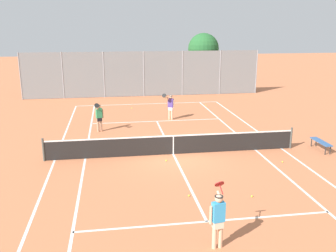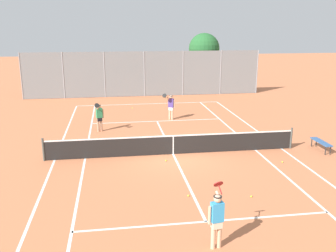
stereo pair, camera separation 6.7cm
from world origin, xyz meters
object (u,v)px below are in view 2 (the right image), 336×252
(player_near_side, at_px, (217,217))
(loose_tennis_ball_1, at_px, (188,196))
(tennis_net, at_px, (173,144))
(loose_tennis_ball_2, at_px, (132,108))
(loose_tennis_ball_3, at_px, (166,161))
(loose_tennis_ball_5, at_px, (251,196))
(courtside_bench, at_px, (321,142))
(tree_behind_left, at_px, (205,49))
(loose_tennis_ball_4, at_px, (206,105))
(loose_tennis_ball_0, at_px, (282,162))
(player_far_right, at_px, (171,106))
(player_far_left, at_px, (99,116))

(player_near_side, distance_m, loose_tennis_ball_1, 3.37)
(tennis_net, height_order, loose_tennis_ball_2, tennis_net)
(loose_tennis_ball_2, bearing_deg, loose_tennis_ball_1, -85.58)
(loose_tennis_ball_3, bearing_deg, loose_tennis_ball_1, -85.62)
(loose_tennis_ball_1, bearing_deg, loose_tennis_ball_5, -10.18)
(loose_tennis_ball_2, distance_m, courtside_bench, 13.96)
(tennis_net, relative_size, loose_tennis_ball_5, 181.82)
(player_near_side, relative_size, loose_tennis_ball_2, 26.88)
(tennis_net, bearing_deg, tree_behind_left, 71.80)
(loose_tennis_ball_1, bearing_deg, player_near_side, -88.03)
(loose_tennis_ball_1, xyz_separation_m, loose_tennis_ball_4, (4.49, 15.10, 0.00))
(loose_tennis_ball_2, height_order, loose_tennis_ball_3, same)
(tennis_net, height_order, player_near_side, player_near_side)
(loose_tennis_ball_0, xyz_separation_m, tree_behind_left, (1.38, 20.25, 3.68))
(loose_tennis_ball_3, xyz_separation_m, tree_behind_left, (6.53, 19.29, 3.68))
(loose_tennis_ball_0, height_order, loose_tennis_ball_4, same)
(player_near_side, height_order, player_far_right, same)
(player_far_right, height_order, loose_tennis_ball_4, player_far_right)
(loose_tennis_ball_1, bearing_deg, player_far_right, 84.23)
(loose_tennis_ball_5, bearing_deg, loose_tennis_ball_2, 102.39)
(player_near_side, distance_m, loose_tennis_ball_2, 18.33)
(loose_tennis_ball_1, relative_size, loose_tennis_ball_4, 1.00)
(loose_tennis_ball_0, bearing_deg, loose_tennis_ball_3, 169.41)
(player_far_left, relative_size, loose_tennis_ball_2, 26.88)
(loose_tennis_ball_2, distance_m, loose_tennis_ball_4, 5.65)
(loose_tennis_ball_1, bearing_deg, tree_behind_left, 74.80)
(player_far_right, relative_size, loose_tennis_ball_0, 26.88)
(tennis_net, relative_size, loose_tennis_ball_0, 181.82)
(player_near_side, relative_size, loose_tennis_ball_4, 26.88)
(courtside_bench, bearing_deg, player_far_right, 131.21)
(tennis_net, bearing_deg, loose_tennis_ball_0, -21.49)
(player_far_left, xyz_separation_m, loose_tennis_ball_1, (3.37, -9.11, -0.89))
(loose_tennis_ball_3, xyz_separation_m, loose_tennis_ball_4, (4.77, 11.41, 0.00))
(loose_tennis_ball_0, xyz_separation_m, loose_tennis_ball_2, (-6.03, 12.30, 0.00))
(loose_tennis_ball_4, distance_m, courtside_bench, 11.45)
(player_far_left, relative_size, tree_behind_left, 0.34)
(player_near_side, distance_m, courtside_bench, 10.37)
(loose_tennis_ball_5, bearing_deg, loose_tennis_ball_4, 81.69)
(player_far_left, relative_size, loose_tennis_ball_5, 26.88)
(tennis_net, xyz_separation_m, tree_behind_left, (6.05, 18.42, 3.20))
(loose_tennis_ball_2, bearing_deg, loose_tennis_ball_0, -63.89)
(loose_tennis_ball_1, relative_size, loose_tennis_ball_5, 1.00)
(player_far_left, xyz_separation_m, tree_behind_left, (9.61, 13.87, 2.78))
(loose_tennis_ball_2, bearing_deg, player_near_side, -86.01)
(player_far_right, bearing_deg, player_near_side, -94.05)
(loose_tennis_ball_3, bearing_deg, courtside_bench, 2.67)
(loose_tennis_ball_1, bearing_deg, courtside_bench, 28.47)
(loose_tennis_ball_2, distance_m, tree_behind_left, 11.48)
(player_near_side, distance_m, tree_behind_left, 27.08)
(tennis_net, relative_size, loose_tennis_ball_1, 181.82)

